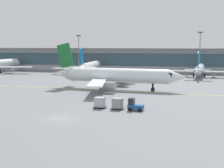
% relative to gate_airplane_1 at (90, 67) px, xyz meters
% --- Properties ---
extents(ground_plane, '(400.00, 400.00, 0.00)m').
position_rel_gate_airplane_1_xyz_m(ground_plane, '(15.65, -68.13, -3.06)').
color(ground_plane, slate).
extents(taxiway_centreline_stripe, '(109.55, 10.70, 0.01)m').
position_rel_gate_airplane_1_xyz_m(taxiway_centreline_stripe, '(17.82, -37.82, -3.06)').
color(taxiway_centreline_stripe, yellow).
rests_on(taxiway_centreline_stripe, ground_plane).
extents(terminal_concourse, '(198.64, 11.00, 9.60)m').
position_rel_gate_airplane_1_xyz_m(terminal_concourse, '(15.65, 20.14, 1.86)').
color(terminal_concourse, '#B2B7BC').
rests_on(terminal_concourse, ground_plane).
extents(gate_airplane_1, '(28.60, 30.82, 10.21)m').
position_rel_gate_airplane_1_xyz_m(gate_airplane_1, '(0.00, 0.00, 0.00)').
color(gate_airplane_1, white).
rests_on(gate_airplane_1, ground_plane).
extents(gate_airplane_2, '(25.13, 27.13, 8.98)m').
position_rel_gate_airplane_1_xyz_m(gate_airplane_2, '(38.63, 1.22, -0.37)').
color(gate_airplane_2, silver).
rests_on(gate_airplane_2, ground_plane).
extents(taxiing_regional_jet, '(34.89, 32.29, 11.55)m').
position_rel_gate_airplane_1_xyz_m(taxiing_regional_jet, '(17.37, -35.78, 0.40)').
color(taxiing_regional_jet, white).
rests_on(taxiing_regional_jet, ground_plane).
extents(baggage_tug, '(2.74, 1.87, 2.10)m').
position_rel_gate_airplane_1_xyz_m(baggage_tug, '(25.82, -60.07, -2.17)').
color(baggage_tug, '#194C8C').
rests_on(baggage_tug, ground_plane).
extents(cargo_dolly_lead, '(2.27, 1.83, 1.94)m').
position_rel_gate_airplane_1_xyz_m(cargo_dolly_lead, '(22.80, -59.72, -2.01)').
color(cargo_dolly_lead, '#595B60').
rests_on(cargo_dolly_lead, ground_plane).
extents(cargo_dolly_trailing, '(2.27, 1.83, 1.94)m').
position_rel_gate_airplane_1_xyz_m(cargo_dolly_trailing, '(19.56, -59.34, -2.01)').
color(cargo_dolly_trailing, '#595B60').
rests_on(cargo_dolly_trailing, ground_plane).
extents(apron_light_mast_1, '(1.80, 0.36, 14.83)m').
position_rel_gate_airplane_1_xyz_m(apron_light_mast_1, '(-8.28, 11.69, 5.05)').
color(apron_light_mast_1, gray).
rests_on(apron_light_mast_1, ground_plane).
extents(apron_light_mast_2, '(1.80, 0.36, 15.79)m').
position_rel_gate_airplane_1_xyz_m(apron_light_mast_2, '(39.00, 13.30, 5.53)').
color(apron_light_mast_2, gray).
rests_on(apron_light_mast_2, ground_plane).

